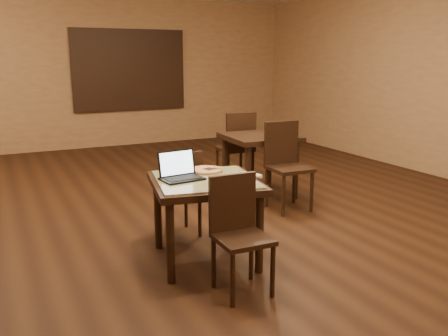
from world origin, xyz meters
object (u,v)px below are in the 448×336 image
chair_main_far (181,189)px  laptop (179,172)px  other_table_a_chair_near (286,160)px  tiled_table (205,190)px  other_table_a (260,145)px  chair_main_near (238,227)px  pizza_pan (206,171)px  other_table_a_chair_far (238,144)px

chair_main_far → laptop: (-0.20, -0.51, 0.32)m
laptop → other_table_a_chair_near: size_ratio=0.36×
tiled_table → other_table_a: bearing=57.7°
other_table_a → chair_main_near: bearing=-121.9°
chair_main_near → chair_main_far: bearing=90.8°
chair_main_near → tiled_table: bearing=91.0°
chair_main_far → other_table_a_chair_near: (1.50, 0.36, 0.09)m
chair_main_near → chair_main_far: size_ratio=1.02×
chair_main_near → laptop: (-0.20, 0.73, 0.31)m
laptop → other_table_a: bearing=34.7°
other_table_a → other_table_a_chair_near: 0.62m
laptop → chair_main_far: bearing=61.8°
other_table_a → pizza_pan: bearing=-133.3°
other_table_a_chair_near → other_table_a: bearing=92.5°
other_table_a_chair_near → laptop: bearing=-150.5°
chair_main_near → other_table_a_chair_near: bearing=47.8°
chair_main_near → laptop: 0.81m
chair_main_far → other_table_a_chair_near: bearing=-169.4°
pizza_pan → other_table_a_chair_near: other_table_a_chair_near is taller
chair_main_far → other_table_a_chair_near: 1.55m
other_table_a → laptop: bearing=-136.5°
chair_main_far → laptop: laptop is taller
pizza_pan → other_table_a_chair_far: bearing=55.1°
other_table_a → other_table_a_chair_near: (0.00, -0.61, -0.08)m
tiled_table → laptop: 0.28m
chair_main_far → other_table_a_chair_far: other_table_a_chair_far is taller
tiled_table → other_table_a_chair_far: 2.67m
chair_main_far → laptop: 0.64m
tiled_table → chair_main_far: 0.64m
chair_main_far → pizza_pan: bearing=103.9°
chair_main_near → pizza_pan: size_ratio=2.75×
chair_main_near → other_table_a_chair_near: 2.20m
other_table_a_chair_near → other_table_a_chair_far: bearing=92.5°
tiled_table → chair_main_near: bearing=-79.0°
laptop → pizza_pan: (0.32, 0.13, -0.06)m
chair_main_far → tiled_table: bearing=86.6°
tiled_table → chair_main_far: chair_main_far is taller
chair_main_near → other_table_a_chair_near: other_table_a_chair_near is taller
laptop → pizza_pan: bearing=16.1°
tiled_table → other_table_a_chair_near: (1.50, 0.98, -0.07)m
tiled_table → chair_main_near: chair_main_near is taller
other_table_a → chair_main_far: bearing=-144.6°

